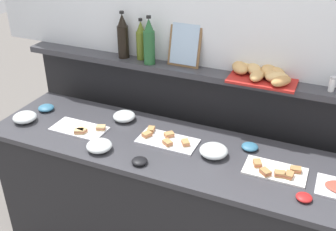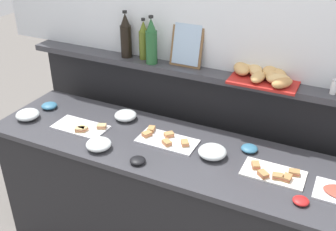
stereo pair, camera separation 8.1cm
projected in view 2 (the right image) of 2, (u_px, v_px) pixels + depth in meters
name	position (u px, v px, depth m)	size (l,w,h in m)	color
ground_plane	(211.00, 207.00, 3.25)	(12.00, 12.00, 0.00)	slate
buffet_counter	(181.00, 209.00, 2.56)	(2.47, 0.64, 0.91)	black
back_ledge_unit	(210.00, 145.00, 2.85)	(2.71, 0.22, 1.25)	black
sandwich_platter_front	(166.00, 140.00, 2.42)	(0.36, 0.18, 0.04)	silver
sandwich_platter_side	(274.00, 174.00, 2.13)	(0.33, 0.18, 0.04)	white
sandwich_platter_rear	(82.00, 127.00, 2.55)	(0.35, 0.18, 0.04)	silver
glass_bowl_large	(126.00, 116.00, 2.65)	(0.15, 0.15, 0.06)	silver
glass_bowl_medium	(212.00, 152.00, 2.27)	(0.16, 0.16, 0.07)	silver
glass_bowl_small	(28.00, 115.00, 2.66)	(0.15, 0.15, 0.06)	silver
glass_bowl_extra	(99.00, 145.00, 2.34)	(0.15, 0.15, 0.06)	silver
condiment_bowl_dark	(138.00, 160.00, 2.22)	(0.09, 0.09, 0.03)	black
condiment_bowl_cream	(249.00, 148.00, 2.33)	(0.10, 0.10, 0.03)	teal
condiment_bowl_teal	(49.00, 106.00, 2.79)	(0.11, 0.11, 0.04)	teal
condiment_bowl_red	(301.00, 201.00, 1.93)	(0.08, 0.08, 0.03)	red
olive_oil_bottle	(144.00, 41.00, 2.66)	(0.06, 0.06, 0.28)	#56661E
wine_bottle_dark	(126.00, 37.00, 2.68)	(0.08, 0.08, 0.32)	black
wine_bottle_green	(151.00, 42.00, 2.57)	(0.08, 0.08, 0.32)	#23562D
salt_shaker	(334.00, 87.00, 2.21)	(0.03, 0.03, 0.09)	white
bread_basket	(264.00, 75.00, 2.37)	(0.43, 0.28, 0.08)	#B2231E
framed_picture	(187.00, 44.00, 2.54)	(0.21, 0.08, 0.28)	brown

